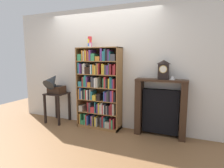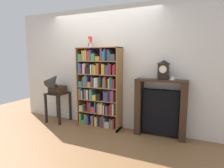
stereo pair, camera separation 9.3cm
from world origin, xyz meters
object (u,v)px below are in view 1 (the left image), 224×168
cup_stack (90,42)px  bookshelf (99,90)px  fireplace_mantel (160,108)px  mantel_clock (164,70)px  side_table_left (57,101)px  gramophone (54,84)px  teacup_with_saucer (172,78)px

cup_stack → bookshelf: bearing=-8.7°
fireplace_mantel → mantel_clock: (0.03, -0.02, 0.75)m
side_table_left → gramophone: (0.00, -0.08, 0.42)m
bookshelf → gramophone: size_ratio=3.28×
cup_stack → side_table_left: (-0.86, -0.08, -1.35)m
cup_stack → gramophone: (-0.86, -0.17, -0.93)m
mantel_clock → teacup_with_saucer: bearing=1.0°
fireplace_mantel → teacup_with_saucer: size_ratio=9.21×
cup_stack → teacup_with_saucer: 1.85m
side_table_left → fireplace_mantel: fireplace_mantel is taller
gramophone → teacup_with_saucer: 2.60m
bookshelf → cup_stack: bearing=171.3°
bookshelf → gramophone: bookshelf is taller
bookshelf → teacup_with_saucer: size_ratio=14.27×
side_table_left → fireplace_mantel: bearing=2.9°
bookshelf → gramophone: 1.10m
bookshelf → teacup_with_saucer: 1.52m
teacup_with_saucer → fireplace_mantel: bearing=173.8°
side_table_left → teacup_with_saucer: (2.58, 0.10, 0.65)m
bookshelf → gramophone: bearing=-173.2°
side_table_left → gramophone: size_ratio=1.32×
fireplace_mantel → gramophone: bearing=-175.2°
fireplace_mantel → teacup_with_saucer: teacup_with_saucer is taller
mantel_clock → teacup_with_saucer: (0.16, 0.00, -0.15)m
fireplace_mantel → cup_stack: bearing=-178.6°
gramophone → teacup_with_saucer: (2.58, 0.18, 0.22)m
gramophone → mantel_clock: (2.42, 0.18, 0.38)m
bookshelf → fireplace_mantel: (1.29, 0.07, -0.29)m
cup_stack → fireplace_mantel: 2.00m
mantel_clock → cup_stack: bearing=-179.6°
gramophone → fireplace_mantel: gramophone is taller
side_table_left → mantel_clock: mantel_clock is taller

